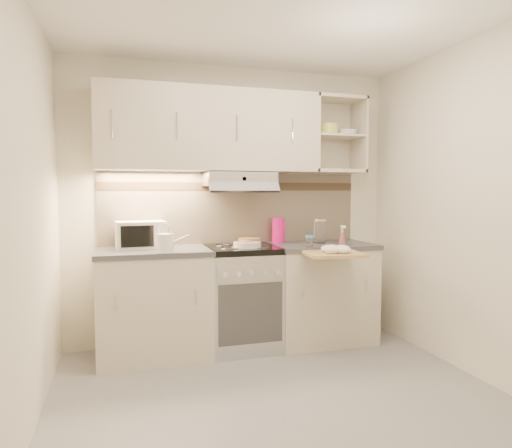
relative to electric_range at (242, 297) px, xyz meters
name	(u,v)px	position (x,y,z in m)	size (l,w,h in m)	color
ground	(285,403)	(0.00, -1.10, -0.45)	(3.00, 3.00, 0.00)	gray
room_shell	(268,155)	(0.00, -0.73, 1.18)	(3.04, 2.84, 2.52)	beige
base_cabinet_left	(154,306)	(-0.75, 0.00, -0.02)	(0.90, 0.60, 0.86)	beige
worktop_left	(153,252)	(-0.75, 0.00, 0.43)	(0.92, 0.62, 0.04)	#47474C
base_cabinet_right	(320,294)	(0.75, 0.00, -0.02)	(0.90, 0.60, 0.86)	beige
worktop_right	(321,246)	(0.75, 0.00, 0.43)	(0.92, 0.62, 0.04)	#47474C
electric_range	(242,297)	(0.00, 0.00, 0.00)	(0.60, 0.60, 0.90)	#B7B7BC
microwave	(141,235)	(-0.84, 0.12, 0.56)	(0.42, 0.33, 0.23)	silver
watering_can	(166,242)	(-0.66, -0.22, 0.53)	(0.26, 0.13, 0.23)	white
plate_stack	(247,245)	(0.03, -0.09, 0.47)	(0.23, 0.23, 0.05)	silver
bread_loaf	(250,241)	(0.12, 0.16, 0.47)	(0.20, 0.20, 0.05)	#AC6C41
pink_pitcher	(278,230)	(0.40, 0.19, 0.56)	(0.12, 0.12, 0.23)	#DE0F77
glass_jar	(320,231)	(0.76, 0.04, 0.56)	(0.12, 0.12, 0.22)	silver
spice_jar	(309,241)	(0.54, -0.22, 0.50)	(0.07, 0.07, 0.10)	silver
spray_bottle	(342,237)	(0.85, -0.22, 0.52)	(0.07, 0.07, 0.19)	pink
cutting_board	(333,254)	(0.64, -0.49, 0.42)	(0.45, 0.40, 0.02)	tan
dish_towel	(337,249)	(0.65, -0.53, 0.47)	(0.25, 0.21, 0.07)	silver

